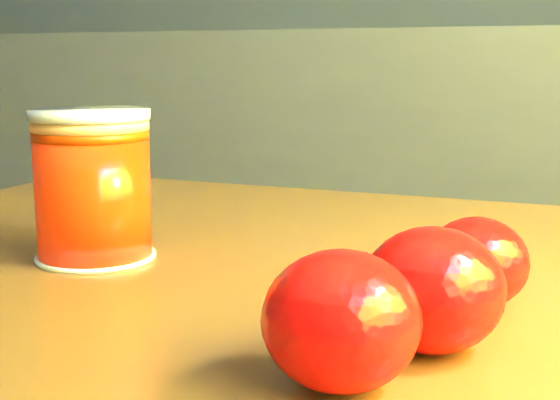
% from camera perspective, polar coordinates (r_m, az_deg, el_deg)
% --- Properties ---
extents(kitchen_counter, '(3.15, 0.60, 0.90)m').
position_cam_1_polar(kitchen_counter, '(2.06, -8.20, -0.81)').
color(kitchen_counter, '#515256').
rests_on(kitchen_counter, ground).
extents(juice_glass, '(0.08, 0.08, 0.10)m').
position_cam_1_polar(juice_glass, '(0.55, -13.52, 1.00)').
color(juice_glass, '#FF2705').
rests_on(juice_glass, table).
extents(orange_front, '(0.09, 0.09, 0.06)m').
position_cam_1_polar(orange_front, '(0.38, 11.10, -6.44)').
color(orange_front, '#FF0D05').
rests_on(orange_front, table).
extents(orange_back, '(0.08, 0.08, 0.05)m').
position_cam_1_polar(orange_back, '(0.45, 14.17, -4.44)').
color(orange_back, '#FF0D05').
rests_on(orange_back, table).
extents(orange_extra, '(0.08, 0.08, 0.06)m').
position_cam_1_polar(orange_extra, '(0.33, 4.49, -8.76)').
color(orange_extra, '#FF0D05').
rests_on(orange_extra, table).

